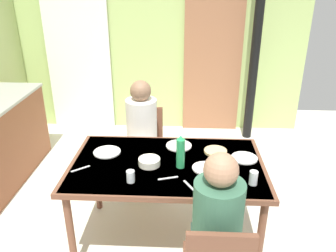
{
  "coord_description": "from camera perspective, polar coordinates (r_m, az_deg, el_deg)",
  "views": [
    {
      "loc": [
        0.41,
        -2.33,
        2.1
      ],
      "look_at": [
        0.29,
        0.15,
        1.01
      ],
      "focal_mm": 36.33,
      "sensor_mm": 36.0,
      "label": 1
    }
  ],
  "objects": [
    {
      "name": "dinner_plate_near_left",
      "position": [
        2.63,
        6.22,
        -7.03
      ],
      "size": [
        0.2,
        0.2,
        0.01
      ],
      "primitive_type": "cylinder",
      "color": "white",
      "rests_on": "dining_table"
    },
    {
      "name": "dinner_plate_far_side",
      "position": [
        2.82,
        12.68,
        -5.25
      ],
      "size": [
        0.21,
        0.21,
        0.01
      ],
      "primitive_type": "cylinder",
      "color": "white",
      "rests_on": "dining_table"
    },
    {
      "name": "cutlery_knife_far",
      "position": [
        2.42,
        3.59,
        -9.99
      ],
      "size": [
        0.09,
        0.14,
        0.0
      ],
      "primitive_type": "cube",
      "rotation": [
        0.0,
        0.0,
        2.09
      ],
      "color": "silver",
      "rests_on": "dining_table"
    },
    {
      "name": "cutlery_fork_near",
      "position": [
        2.5,
        -0.0,
        -8.74
      ],
      "size": [
        0.15,
        0.06,
        0.0
      ],
      "primitive_type": "cube",
      "rotation": [
        0.0,
        0.0,
        3.45
      ],
      "color": "silver",
      "rests_on": "dining_table"
    },
    {
      "name": "bread_plate_sliced",
      "position": [
        2.87,
        7.97,
        -4.21
      ],
      "size": [
        0.19,
        0.19,
        0.02
      ],
      "primitive_type": "cylinder",
      "color": "#DBB77A",
      "rests_on": "dining_table"
    },
    {
      "name": "person_near_diner",
      "position": [
        2.12,
        8.27,
        -14.95
      ],
      "size": [
        0.3,
        0.37,
        0.77
      ],
      "color": "#396253",
      "rests_on": "ground_plane"
    },
    {
      "name": "dining_table",
      "position": [
        2.73,
        -0.16,
        -7.41
      ],
      "size": [
        1.53,
        0.93,
        0.76
      ],
      "color": "brown",
      "rests_on": "ground_plane"
    },
    {
      "name": "drinking_glass_by_near_diner",
      "position": [
        2.45,
        -6.3,
        -8.4
      ],
      "size": [
        0.06,
        0.06,
        0.09
      ],
      "primitive_type": "cylinder",
      "color": "silver",
      "rests_on": "dining_table"
    },
    {
      "name": "water_bottle_green_far",
      "position": [
        2.31,
        9.81,
        -8.33
      ],
      "size": [
        0.08,
        0.08,
        0.27
      ],
      "color": "green",
      "rests_on": "dining_table"
    },
    {
      "name": "stove_pipe_column",
      "position": [
        4.59,
        14.7,
        14.55
      ],
      "size": [
        0.12,
        0.12,
        2.84
      ],
      "primitive_type": "cylinder",
      "color": "black",
      "rests_on": "ground_plane"
    },
    {
      "name": "dinner_plate_near_right",
      "position": [
        2.94,
        1.83,
        -3.32
      ],
      "size": [
        0.22,
        0.22,
        0.01
      ],
      "primitive_type": "cylinder",
      "color": "white",
      "rests_on": "dining_table"
    },
    {
      "name": "curtain_panel",
      "position": [
        5.02,
        -14.92,
        12.62
      ],
      "size": [
        0.9,
        0.03,
        2.39
      ],
      "primitive_type": "cube",
      "color": "white",
      "rests_on": "ground_plane"
    },
    {
      "name": "drinking_glass_by_far_diner",
      "position": [
        2.48,
        14.14,
        -8.44
      ],
      "size": [
        0.06,
        0.06,
        0.1
      ],
      "primitive_type": "cylinder",
      "color": "silver",
      "rests_on": "dining_table"
    },
    {
      "name": "dinner_plate_far_center",
      "position": [
        2.88,
        -10.19,
        -4.31
      ],
      "size": [
        0.22,
        0.22,
        0.01
      ],
      "primitive_type": "cylinder",
      "color": "white",
      "rests_on": "dining_table"
    },
    {
      "name": "water_bottle_green_near",
      "position": [
        2.58,
        2.12,
        -4.44
      ],
      "size": [
        0.07,
        0.07,
        0.27
      ],
      "color": "#2B9B57",
      "rests_on": "dining_table"
    },
    {
      "name": "door_wooden",
      "position": [
        4.86,
        7.46,
        10.52
      ],
      "size": [
        0.8,
        0.05,
        2.0
      ],
      "primitive_type": "cube",
      "color": "#996243",
      "rests_on": "ground_plane"
    },
    {
      "name": "person_far_diner",
      "position": [
        3.31,
        -4.43,
        0.26
      ],
      "size": [
        0.3,
        0.37,
        0.77
      ],
      "rotation": [
        0.0,
        0.0,
        3.14
      ],
      "color": "white",
      "rests_on": "ground_plane"
    },
    {
      "name": "ground_plane",
      "position": [
        3.16,
        -5.59,
        -17.99
      ],
      "size": [
        6.44,
        6.44,
        0.0
      ],
      "primitive_type": "plane",
      "color": "silver"
    },
    {
      "name": "serving_bowl_center",
      "position": [
        2.66,
        -3.15,
        -6.01
      ],
      "size": [
        0.17,
        0.17,
        0.05
      ],
      "primitive_type": "cylinder",
      "color": "silver",
      "rests_on": "dining_table"
    },
    {
      "name": "cutlery_knife_near",
      "position": [
        2.69,
        -14.47,
        -6.97
      ],
      "size": [
        0.13,
        0.11,
        0.0
      ],
      "primitive_type": "cube",
      "rotation": [
        0.0,
        0.0,
        0.67
      ],
      "color": "silver",
      "rests_on": "dining_table"
    },
    {
      "name": "chair_far_diner",
      "position": [
        3.56,
        -4.03,
        -3.05
      ],
      "size": [
        0.4,
        0.4,
        0.87
      ],
      "rotation": [
        0.0,
        0.0,
        3.14
      ],
      "color": "brown",
      "rests_on": "ground_plane"
    },
    {
      "name": "wall_back",
      "position": [
        4.87,
        -2.05,
        15.76
      ],
      "size": [
        4.15,
        0.1,
        2.84
      ],
      "primitive_type": "cube",
      "color": "#ACC773",
      "rests_on": "ground_plane"
    }
  ]
}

